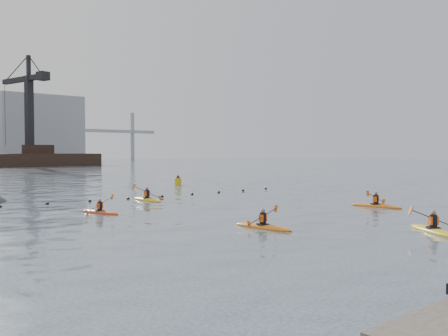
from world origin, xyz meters
The scene contains 8 objects.
ground centered at (0.00, 0.00, 0.00)m, with size 400.00×400.00×0.00m, color #353E4E.
float_line centered at (-0.50, 22.53, 0.03)m, with size 33.24×0.73×0.24m.
kayaker_0 centered at (-0.43, 5.92, 0.10)m, with size 2.23×3.35×1.13m.
kayaker_1 centered at (4.80, 0.27, 0.11)m, with size 2.37×3.40×1.32m.
kayaker_2 centered at (-4.16, 15.91, 0.09)m, with size 2.05×3.09×1.15m.
kayaker_3 centered at (1.64, 20.53, 0.11)m, with size 2.49×3.61×1.40m.
kayaker_4 centered at (11.33, 7.52, 0.11)m, with size 2.43×3.61×1.29m.
nav_buoy centered at (12.03, 32.12, 0.40)m, with size 0.73×0.73×1.33m.
Camera 1 is at (-15.94, -10.32, 3.64)m, focal length 38.00 mm.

